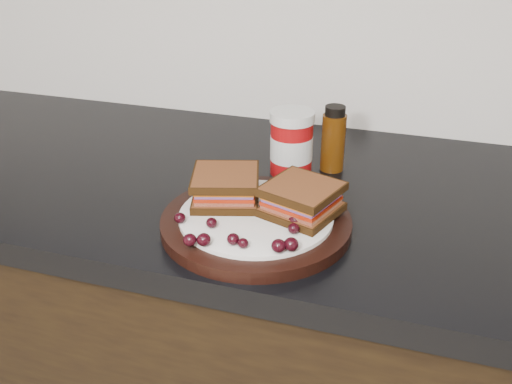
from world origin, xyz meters
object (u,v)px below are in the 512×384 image
(sandwich_left, at_px, (226,187))
(oil_bottle, at_px, (333,138))
(plate, at_px, (256,223))
(condiment_jar, at_px, (291,143))

(sandwich_left, xyz_separation_m, oil_bottle, (0.12, 0.21, 0.01))
(oil_bottle, bearing_deg, sandwich_left, -120.25)
(plate, relative_size, condiment_jar, 2.47)
(sandwich_left, height_order, condiment_jar, condiment_jar)
(oil_bottle, bearing_deg, plate, -105.71)
(plate, xyz_separation_m, sandwich_left, (-0.06, 0.03, 0.04))
(plate, xyz_separation_m, oil_bottle, (0.07, 0.24, 0.05))
(sandwich_left, bearing_deg, condiment_jar, 55.16)
(condiment_jar, bearing_deg, plate, -90.23)
(plate, height_order, condiment_jar, condiment_jar)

